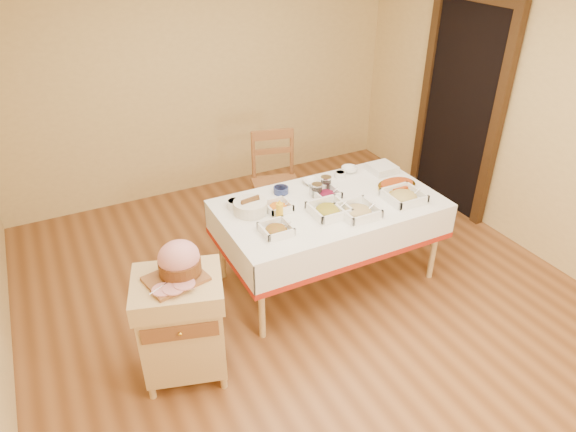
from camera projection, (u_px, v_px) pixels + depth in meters
The scene contains 23 objects.
room_shell at pixel (318, 164), 3.59m from camera, with size 5.00×5.00×5.00m.
doorway at pixel (461, 105), 5.23m from camera, with size 0.09×1.10×2.20m.
dining_table at pixel (329, 220), 4.29m from camera, with size 1.82×1.02×0.76m.
butcher_cart at pixel (182, 322), 3.42m from camera, with size 0.69×0.62×0.81m.
dining_chair at pixel (276, 182), 5.06m from camera, with size 0.54×0.53×1.01m.
ham_on_board at pixel (179, 262), 3.23m from camera, with size 0.38×0.36×0.25m.
serving_dish_a at pixel (276, 229), 3.80m from camera, with size 0.22×0.22×0.10m.
serving_dish_b at pixel (329, 210), 4.04m from camera, with size 0.28×0.28×0.11m.
serving_dish_c at pixel (358, 211), 4.02m from camera, with size 0.28×0.28×0.12m.
serving_dish_d at pixel (404, 196), 4.23m from camera, with size 0.29×0.29×0.11m.
serving_dish_e at pixel (278, 207), 4.09m from camera, with size 0.21×0.20×0.09m.
serving_dish_f at pixel (326, 194), 4.28m from camera, with size 0.21×0.20×0.10m.
small_bowl_left at pixel (234, 203), 4.13m from camera, with size 0.13×0.13×0.06m.
small_bowl_mid at pixel (281, 190), 4.34m from camera, with size 0.13×0.13×0.05m.
small_bowl_right at pixel (340, 174), 4.60m from camera, with size 0.10×0.10×0.05m.
bowl_white_imported at pixel (311, 182), 4.49m from camera, with size 0.15×0.15×0.04m, color white.
bowl_small_imported at pixel (349, 169), 4.70m from camera, with size 0.15×0.15×0.05m, color white.
preserve_jar_left at pixel (317, 191), 4.27m from camera, with size 0.09×0.09×0.12m.
preserve_jar_right at pixel (326, 184), 4.38m from camera, with size 0.09×0.09×0.12m.
mustard_bottle at pixel (280, 211), 3.94m from camera, with size 0.06×0.06×0.18m.
bread_basket at pixel (251, 207), 4.05m from camera, with size 0.27×0.27×0.12m.
plate_stack at pixel (382, 168), 4.69m from camera, with size 0.22×0.22×0.07m.
brass_platter at pixel (397, 185), 4.43m from camera, with size 0.35×0.25×0.05m.
Camera 1 is at (-1.68, -2.81, 2.83)m, focal length 32.00 mm.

